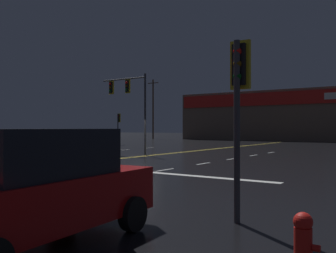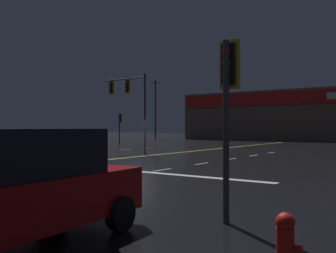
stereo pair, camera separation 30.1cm
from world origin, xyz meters
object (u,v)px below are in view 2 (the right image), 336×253
fire_hydrant (285,239)px  traffic_signal_corner_northwest (120,122)px  traffic_signal_corner_southeast (228,88)px  traffic_signal_median (127,94)px  parked_car (21,186)px

fire_hydrant → traffic_signal_corner_northwest: bearing=135.4°
traffic_signal_corner_southeast → traffic_signal_median: bearing=136.8°
traffic_signal_median → parked_car: size_ratio=1.29×
traffic_signal_median → parked_car: 21.13m
traffic_signal_corner_northwest → fire_hydrant: 38.01m
fire_hydrant → parked_car: bearing=-159.8°
traffic_signal_median → parked_car: bearing=-53.7°
traffic_signal_corner_southeast → fire_hydrant: traffic_signal_corner_southeast is taller
traffic_signal_corner_southeast → traffic_signal_corner_northwest: traffic_signal_corner_southeast is taller
traffic_signal_median → traffic_signal_corner_northwest: size_ratio=1.61×
traffic_signal_median → traffic_signal_corner_southeast: (14.45, -13.55, -1.62)m
traffic_signal_corner_southeast → parked_car: (-2.11, -3.27, -1.75)m
parked_car → traffic_signal_corner_southeast: bearing=57.2°
traffic_signal_corner_southeast → parked_car: size_ratio=0.83×
traffic_signal_median → traffic_signal_corner_northwest: bearing=134.0°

